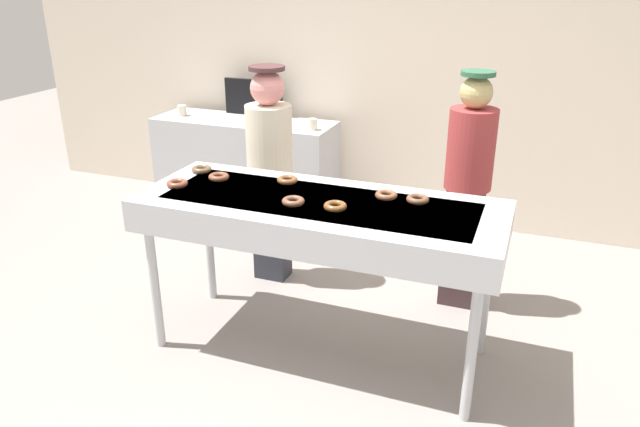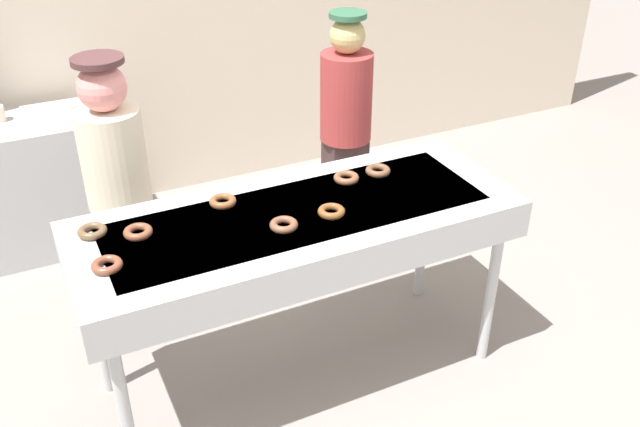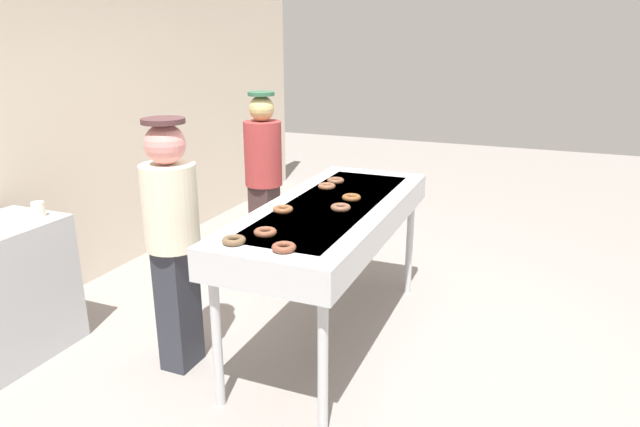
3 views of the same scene
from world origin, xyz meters
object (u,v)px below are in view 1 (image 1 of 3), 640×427
worker_assistant (468,183)px  fryer_conveyor (319,216)px  paper_cup_1 (277,116)px  chocolate_donut_5 (219,177)px  paper_cup_0 (182,110)px  chocolate_donut_2 (386,195)px  worker_baker (270,163)px  chocolate_donut_6 (335,206)px  chocolate_donut_7 (287,180)px  chocolate_donut_4 (202,169)px  chocolate_donut_0 (177,184)px  chocolate_donut_1 (293,201)px  chocolate_donut_3 (418,199)px  paper_cup_2 (312,124)px  prep_counter (246,167)px  menu_display (254,97)px

worker_assistant → fryer_conveyor: bearing=62.8°
paper_cup_1 → fryer_conveyor: bearing=-59.4°
chocolate_donut_5 → paper_cup_0: size_ratio=1.29×
chocolate_donut_2 → worker_baker: 1.18m
chocolate_donut_6 → chocolate_donut_7: bearing=143.7°
chocolate_donut_4 → chocolate_donut_7: size_ratio=1.00×
chocolate_donut_0 → chocolate_donut_1: bearing=-1.8°
chocolate_donut_0 → paper_cup_0: size_ratio=1.29×
chocolate_donut_3 → worker_assistant: worker_assistant is taller
paper_cup_1 → paper_cup_2: 0.45m
prep_counter → paper_cup_2: size_ratio=17.30×
fryer_conveyor → paper_cup_0: bearing=138.6°
worker_baker → chocolate_donut_2: bearing=158.3°
fryer_conveyor → chocolate_donut_2: bearing=26.7°
paper_cup_1 → menu_display: size_ratio=0.17×
chocolate_donut_0 → chocolate_donut_5: same height
chocolate_donut_1 → paper_cup_2: size_ratio=1.29×
chocolate_donut_0 → paper_cup_2: (0.14, 1.86, -0.05)m
chocolate_donut_5 → prep_counter: size_ratio=0.07×
chocolate_donut_4 → chocolate_donut_5: size_ratio=1.00×
chocolate_donut_7 → worker_baker: size_ratio=0.08×
fryer_conveyor → paper_cup_1: (-1.16, 1.96, 0.06)m
paper_cup_1 → menu_display: (-0.31, 0.16, 0.12)m
paper_cup_0 → chocolate_donut_5: bearing=-51.3°
fryer_conveyor → chocolate_donut_6: chocolate_donut_6 is taller
chocolate_donut_7 → worker_baker: worker_baker is taller
chocolate_donut_3 → chocolate_donut_7: bearing=177.0°
chocolate_donut_0 → worker_baker: (0.21, 0.85, -0.10)m
fryer_conveyor → chocolate_donut_6: 0.19m
chocolate_donut_4 → chocolate_donut_7: 0.60m
chocolate_donut_1 → chocolate_donut_6: bearing=3.0°
chocolate_donut_5 → worker_baker: (0.04, 0.65, -0.10)m
chocolate_donut_5 → paper_cup_2: size_ratio=1.29×
chocolate_donut_0 → prep_counter: bearing=106.6°
paper_cup_2 → chocolate_donut_0: bearing=-94.3°
fryer_conveyor → chocolate_donut_0: 0.89m
chocolate_donut_7 → paper_cup_2: 1.63m
prep_counter → chocolate_donut_2: bearing=-43.5°
chocolate_donut_6 → prep_counter: 2.60m
chocolate_donut_3 → prep_counter: 2.69m
worker_assistant → menu_display: size_ratio=2.77×
chocolate_donut_1 → paper_cup_2: (-0.63, 1.88, -0.05)m
fryer_conveyor → chocolate_donut_2: (0.34, 0.17, 0.11)m
chocolate_donut_1 → chocolate_donut_2: 0.53m
paper_cup_0 → paper_cup_1: (0.94, 0.11, 0.00)m
chocolate_donut_3 → chocolate_donut_2: bearing=180.0°
fryer_conveyor → chocolate_donut_5: (-0.71, 0.12, 0.11)m
chocolate_donut_2 → worker_assistant: 0.80m
chocolate_donut_2 → worker_baker: size_ratio=0.08×
fryer_conveyor → chocolate_donut_4: bearing=166.6°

